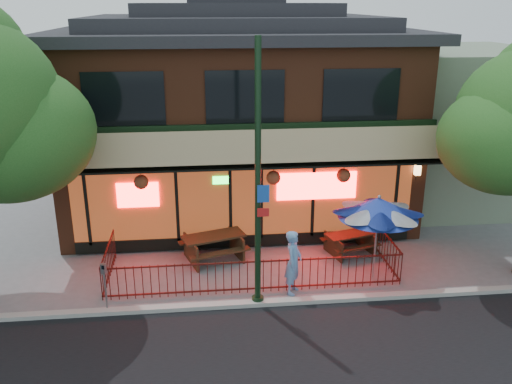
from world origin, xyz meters
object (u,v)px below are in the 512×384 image
at_px(picnic_table_right, 350,240).
at_px(pedestrian, 293,262).
at_px(street_light, 258,194).
at_px(picnic_table_left, 214,244).
at_px(patio_umbrella, 378,208).
at_px(parking_meter_near, 105,280).

bearing_deg(picnic_table_right, pedestrian, -134.59).
bearing_deg(street_light, picnic_table_right, 40.26).
xyz_separation_m(picnic_table_left, patio_umbrella, (4.64, -1.70, 1.67)).
height_order(picnic_table_right, parking_meter_near, parking_meter_near).
distance_m(street_light, picnic_table_left, 3.98).
height_order(street_light, parking_meter_near, street_light).
distance_m(picnic_table_left, patio_umbrella, 5.22).
bearing_deg(pedestrian, patio_umbrella, -51.72).
height_order(street_light, patio_umbrella, street_light).
distance_m(picnic_table_left, picnic_table_right, 4.40).
xyz_separation_m(picnic_table_left, parking_meter_near, (-2.89, -2.80, 0.41)).
bearing_deg(picnic_table_left, parking_meter_near, -135.94).
relative_size(street_light, picnic_table_right, 3.74).
distance_m(pedestrian, parking_meter_near, 5.05).
bearing_deg(parking_meter_near, street_light, -0.04).
bearing_deg(parking_meter_near, picnic_table_right, 21.01).
xyz_separation_m(picnic_table_right, patio_umbrella, (0.24, -1.70, 1.76)).
relative_size(picnic_table_left, patio_umbrella, 0.88).
height_order(pedestrian, parking_meter_near, pedestrian).
height_order(street_light, picnic_table_right, street_light).
relative_size(street_light, pedestrian, 3.77).
bearing_deg(picnic_table_left, pedestrian, -47.18).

